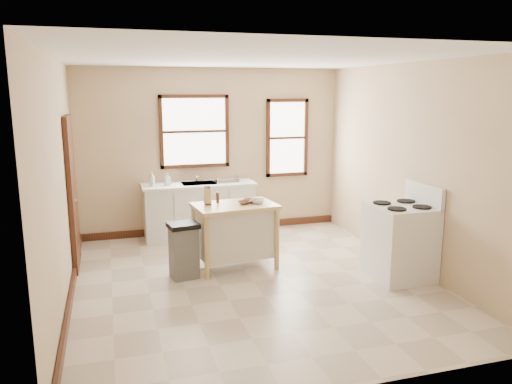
# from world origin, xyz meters

# --- Properties ---
(floor) EXTENTS (5.00, 5.00, 0.00)m
(floor) POSITION_xyz_m (0.00, 0.00, 0.00)
(floor) COLOR beige
(floor) RESTS_ON ground
(ceiling) EXTENTS (5.00, 5.00, 0.00)m
(ceiling) POSITION_xyz_m (0.00, 0.00, 2.80)
(ceiling) COLOR white
(ceiling) RESTS_ON ground
(wall_back) EXTENTS (4.50, 0.04, 2.80)m
(wall_back) POSITION_xyz_m (0.00, 2.50, 1.40)
(wall_back) COLOR #D2B28A
(wall_back) RESTS_ON ground
(wall_left) EXTENTS (0.04, 5.00, 2.80)m
(wall_left) POSITION_xyz_m (-2.25, 0.00, 1.40)
(wall_left) COLOR #D2B28A
(wall_left) RESTS_ON ground
(wall_right) EXTENTS (0.04, 5.00, 2.80)m
(wall_right) POSITION_xyz_m (2.25, 0.00, 1.40)
(wall_right) COLOR #D2B28A
(wall_right) RESTS_ON ground
(window_main) EXTENTS (1.17, 0.06, 1.22)m
(window_main) POSITION_xyz_m (-0.30, 2.48, 1.75)
(window_main) COLOR #37190F
(window_main) RESTS_ON wall_back
(window_side) EXTENTS (0.77, 0.06, 1.37)m
(window_side) POSITION_xyz_m (1.35, 2.48, 1.60)
(window_side) COLOR #37190F
(window_side) RESTS_ON wall_back
(door_left) EXTENTS (0.06, 0.90, 2.10)m
(door_left) POSITION_xyz_m (-2.21, 1.30, 1.05)
(door_left) COLOR #37190F
(door_left) RESTS_ON ground
(baseboard_back) EXTENTS (4.50, 0.04, 0.12)m
(baseboard_back) POSITION_xyz_m (0.00, 2.47, 0.06)
(baseboard_back) COLOR #37190F
(baseboard_back) RESTS_ON ground
(baseboard_left) EXTENTS (0.04, 5.00, 0.12)m
(baseboard_left) POSITION_xyz_m (-2.22, 0.00, 0.06)
(baseboard_left) COLOR #37190F
(baseboard_left) RESTS_ON ground
(sink_counter) EXTENTS (1.86, 0.62, 0.92)m
(sink_counter) POSITION_xyz_m (-0.30, 2.20, 0.46)
(sink_counter) COLOR silver
(sink_counter) RESTS_ON ground
(faucet) EXTENTS (0.03, 0.03, 0.22)m
(faucet) POSITION_xyz_m (-0.30, 2.38, 1.03)
(faucet) COLOR silver
(faucet) RESTS_ON sink_counter
(soap_bottle_a) EXTENTS (0.10, 0.10, 0.23)m
(soap_bottle_a) POSITION_xyz_m (-1.06, 2.17, 1.03)
(soap_bottle_a) COLOR #B2B2B2
(soap_bottle_a) RESTS_ON sink_counter
(soap_bottle_b) EXTENTS (0.10, 0.10, 0.19)m
(soap_bottle_b) POSITION_xyz_m (-0.80, 2.20, 1.01)
(soap_bottle_b) COLOR #B2B2B2
(soap_bottle_b) RESTS_ON sink_counter
(dish_rack) EXTENTS (0.47, 0.42, 0.10)m
(dish_rack) POSITION_xyz_m (0.16, 2.14, 0.97)
(dish_rack) COLOR silver
(dish_rack) RESTS_ON sink_counter
(kitchen_island) EXTENTS (1.16, 0.81, 0.90)m
(kitchen_island) POSITION_xyz_m (-0.09, 0.60, 0.45)
(kitchen_island) COLOR #E0BD83
(kitchen_island) RESTS_ON ground
(knife_block) EXTENTS (0.12, 0.12, 0.20)m
(knife_block) POSITION_xyz_m (-0.44, 0.71, 1.00)
(knife_block) COLOR tan
(knife_block) RESTS_ON kitchen_island
(pepper_grinder) EXTENTS (0.05, 0.05, 0.15)m
(pepper_grinder) POSITION_xyz_m (-0.29, 0.77, 0.97)
(pepper_grinder) COLOR #462212
(pepper_grinder) RESTS_ON kitchen_island
(bowl_a) EXTENTS (0.23, 0.23, 0.04)m
(bowl_a) POSITION_xyz_m (0.05, 0.59, 0.92)
(bowl_a) COLOR brown
(bowl_a) RESTS_ON kitchen_island
(bowl_b) EXTENTS (0.21, 0.21, 0.04)m
(bowl_b) POSITION_xyz_m (0.15, 0.70, 0.92)
(bowl_b) COLOR brown
(bowl_b) RESTS_ON kitchen_island
(bowl_c) EXTENTS (0.20, 0.20, 0.06)m
(bowl_c) POSITION_xyz_m (0.23, 0.57, 0.93)
(bowl_c) COLOR white
(bowl_c) RESTS_ON kitchen_island
(trash_bin) EXTENTS (0.42, 0.37, 0.74)m
(trash_bin) POSITION_xyz_m (-0.83, 0.40, 0.37)
(trash_bin) COLOR #5E5E5C
(trash_bin) RESTS_ON ground
(gas_stove) EXTENTS (0.78, 0.79, 1.24)m
(gas_stove) POSITION_xyz_m (1.88, -0.38, 0.62)
(gas_stove) COLOR white
(gas_stove) RESTS_ON ground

